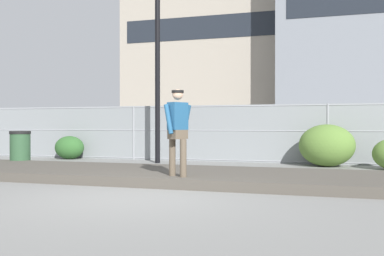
{
  "coord_description": "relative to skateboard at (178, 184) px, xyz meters",
  "views": [
    {
      "loc": [
        2.99,
        -6.66,
        1.24
      ],
      "look_at": [
        0.02,
        3.27,
        1.14
      ],
      "focal_mm": 40.23,
      "sensor_mm": 36.0,
      "label": 1
    }
  ],
  "objects": [
    {
      "name": "street_lamp",
      "position": [
        -2.22,
        4.62,
        4.71
      ],
      "size": [
        0.44,
        0.44,
        7.81
      ],
      "color": "black",
      "rests_on": "ground_plane"
    },
    {
      "name": "parked_car_near",
      "position": [
        -4.63,
        8.97,
        0.78
      ],
      "size": [
        4.52,
        2.19,
        1.66
      ],
      "color": "black",
      "rests_on": "ground_plane"
    },
    {
      "name": "trash_bin",
      "position": [
        -5.54,
        2.34,
        0.46
      ],
      "size": [
        0.59,
        0.59,
        1.03
      ],
      "color": "#2D5133",
      "rests_on": "ground_plane"
    },
    {
      "name": "gravel_berm",
      "position": [
        -0.3,
        0.95,
        0.04
      ],
      "size": [
        13.64,
        2.78,
        0.2
      ],
      "primitive_type": "cube",
      "color": "#4C473F",
      "rests_on": "ground_plane"
    },
    {
      "name": "chain_fence",
      "position": [
        -0.3,
        5.64,
        0.88
      ],
      "size": [
        19.3,
        0.06,
        1.85
      ],
      "color": "gray",
      "rests_on": "ground_plane"
    },
    {
      "name": "library_building",
      "position": [
        -7.76,
        42.11,
        9.36
      ],
      "size": [
        23.33,
        10.36,
        18.83
      ],
      "color": "#9E9384",
      "rests_on": "ground_plane"
    },
    {
      "name": "ground_plane",
      "position": [
        -0.3,
        -1.37,
        -0.06
      ],
      "size": [
        120.0,
        120.0,
        0.0
      ],
      "primitive_type": "plane",
      "color": "slate"
    },
    {
      "name": "skater",
      "position": [
        0.0,
        -0.0,
        1.07
      ],
      "size": [
        0.68,
        0.62,
        1.85
      ],
      "color": "#B2ADA8",
      "rests_on": "skateboard"
    },
    {
      "name": "shrub_center",
      "position": [
        2.88,
        4.98,
        0.55
      ],
      "size": [
        1.58,
        1.29,
        1.22
      ],
      "color": "#567A33",
      "rests_on": "ground_plane"
    },
    {
      "name": "skateboard",
      "position": [
        0.0,
        0.0,
        0.0
      ],
      "size": [
        0.8,
        0.55,
        0.07
      ],
      "color": "#9E5B33",
      "rests_on": "ground_plane"
    },
    {
      "name": "shrub_left",
      "position": [
        -5.74,
        5.17,
        0.35
      ],
      "size": [
        1.05,
        0.86,
        0.81
      ],
      "color": "#2D5B28",
      "rests_on": "ground_plane"
    },
    {
      "name": "parked_car_mid",
      "position": [
        2.01,
        9.04,
        0.78
      ],
      "size": [
        4.52,
        2.19,
        1.66
      ],
      "color": "#566B4C",
      "rests_on": "ground_plane"
    }
  ]
}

